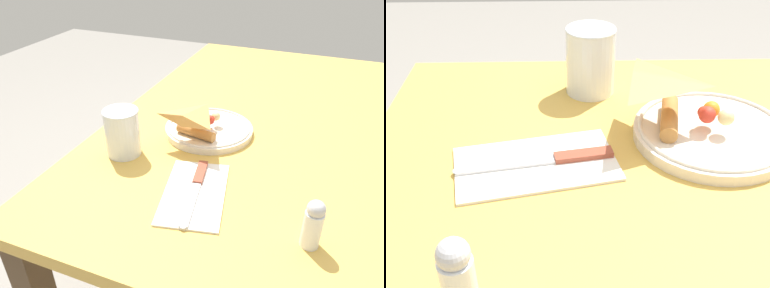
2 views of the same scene
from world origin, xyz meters
TOP-DOWN VIEW (x-y plane):
  - ground_plane at (0.00, 0.00)m, footprint 6.00×6.00m
  - dining_table at (0.00, 0.00)m, footprint 1.24×0.70m
  - plate_pizza at (0.14, -0.08)m, footprint 0.22×0.22m
  - milk_glass at (0.30, -0.23)m, footprint 0.08×0.08m
  - napkin_folded at (0.38, -0.03)m, footprint 0.23×0.16m
  - butter_knife at (0.37, -0.03)m, footprint 0.21×0.05m
  - salt_shaker at (0.44, 0.20)m, footprint 0.03×0.03m

SIDE VIEW (x-z plane):
  - ground_plane at x=0.00m, z-range 0.00..0.00m
  - dining_table at x=0.00m, z-range 0.25..0.97m
  - napkin_folded at x=0.38m, z-range 0.72..0.72m
  - butter_knife at x=0.37m, z-range 0.72..0.73m
  - plate_pizza at x=0.14m, z-range 0.71..0.76m
  - salt_shaker at x=0.44m, z-range 0.72..0.81m
  - milk_glass at x=0.30m, z-range 0.71..0.82m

